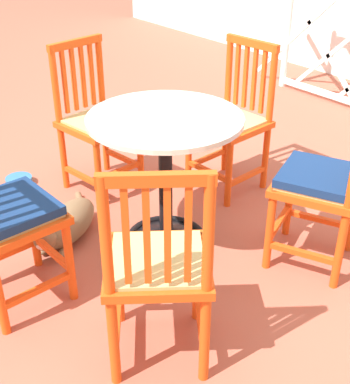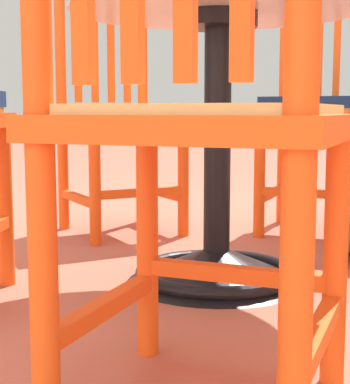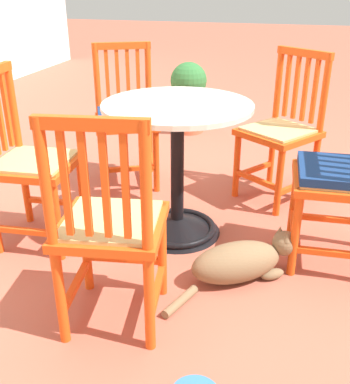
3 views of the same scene
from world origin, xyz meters
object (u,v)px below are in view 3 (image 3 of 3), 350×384
(cafe_table, at_px, (177,185))
(orange_chair_at_corner, at_px, (110,229))
(terracotta_planter, at_px, (188,96))
(orange_chair_facing_out, at_px, (29,164))
(orange_chair_near_fence, at_px, (282,132))
(orange_chair_tucked_in, at_px, (342,178))
(orange_chair_by_planter, at_px, (126,119))
(tabby_cat, at_px, (244,261))

(cafe_table, xyz_separation_m, orange_chair_at_corner, (-0.77, 0.07, 0.15))
(terracotta_planter, bearing_deg, orange_chair_facing_out, 170.28)
(cafe_table, distance_m, terracotta_planter, 1.83)
(cafe_table, distance_m, orange_chair_near_fence, 0.80)
(cafe_table, height_order, orange_chair_near_fence, orange_chair_near_fence)
(orange_chair_tucked_in, bearing_deg, orange_chair_at_corner, 128.36)
(orange_chair_at_corner, bearing_deg, orange_chair_by_planter, 17.63)
(orange_chair_by_planter, xyz_separation_m, terracotta_planter, (1.21, -0.14, -0.12))
(orange_chair_by_planter, bearing_deg, orange_chair_at_corner, -162.37)
(orange_chair_tucked_in, relative_size, tabby_cat, 1.61)
(tabby_cat, bearing_deg, orange_chair_tucked_in, -56.06)
(orange_chair_tucked_in, distance_m, orange_chair_near_fence, 0.75)
(orange_chair_at_corner, height_order, terracotta_planter, orange_chair_at_corner)
(cafe_table, distance_m, orange_chair_tucked_in, 0.83)
(orange_chair_at_corner, relative_size, terracotta_planter, 1.47)
(orange_chair_by_planter, xyz_separation_m, orange_chair_at_corner, (-1.36, -0.43, -0.01))
(tabby_cat, bearing_deg, orange_chair_at_corner, 131.73)
(orange_chair_by_planter, distance_m, terracotta_planter, 1.22)
(orange_chair_facing_out, bearing_deg, terracotta_planter, -9.72)
(cafe_table, relative_size, tabby_cat, 1.34)
(orange_chair_tucked_in, relative_size, orange_chair_at_corner, 1.00)
(orange_chair_by_planter, relative_size, tabby_cat, 1.61)
(orange_chair_by_planter, bearing_deg, orange_chair_facing_out, 165.95)
(cafe_table, relative_size, orange_chair_facing_out, 0.83)
(orange_chair_by_planter, bearing_deg, orange_chair_tucked_in, -116.92)
(tabby_cat, bearing_deg, terracotta_planter, 19.71)
(orange_chair_tucked_in, xyz_separation_m, tabby_cat, (-0.27, 0.40, -0.35))
(cafe_table, bearing_deg, orange_chair_by_planter, 40.23)
(orange_chair_tucked_in, xyz_separation_m, orange_chair_facing_out, (-0.18, 1.52, -0.01))
(orange_chair_near_fence, xyz_separation_m, orange_chair_by_planter, (-0.01, 1.00, 0.01))
(orange_chair_tucked_in, distance_m, tabby_cat, 0.60)
(tabby_cat, height_order, terracotta_planter, terracotta_planter)
(orange_chair_tucked_in, distance_m, orange_chair_by_planter, 1.47)
(orange_chair_by_planter, height_order, orange_chair_facing_out, same)
(orange_chair_facing_out, distance_m, tabby_cat, 1.17)
(orange_chair_near_fence, xyz_separation_m, orange_chair_at_corner, (-1.38, 0.57, 0.00))
(terracotta_planter, bearing_deg, orange_chair_tucked_in, -147.99)
(cafe_table, height_order, orange_chair_by_planter, orange_chair_by_planter)
(orange_chair_at_corner, bearing_deg, orange_chair_facing_out, 51.38)
(cafe_table, relative_size, orange_chair_at_corner, 0.83)
(orange_chair_tucked_in, bearing_deg, tabby_cat, 123.94)
(orange_chair_near_fence, relative_size, orange_chair_facing_out, 1.00)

